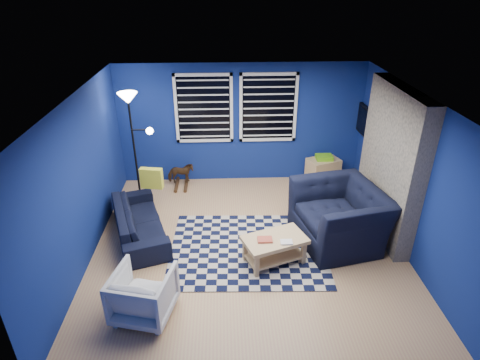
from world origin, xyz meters
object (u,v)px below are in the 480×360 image
Objects in this scene: tv at (367,124)px; sofa at (139,221)px; armchair_bent at (143,294)px; floor_lamp at (131,114)px; coffee_table at (274,245)px; rocking_horse at (181,173)px; armchair_big at (340,216)px; cabinet at (323,170)px.

sofa is at bearing -159.89° from tv.
sofa is at bearing -64.32° from armchair_bent.
floor_lamp is at bearing -65.47° from armchair_bent.
coffee_table is (2.21, -0.84, 0.05)m from sofa.
armchair_big is at bearing -133.25° from rocking_horse.
armchair_bent reaches higher than sofa.
rocking_horse reaches higher than coffee_table.
tv reaches higher than sofa.
armchair_bent reaches higher than cabinet.
rocking_horse is (0.17, 3.58, -0.05)m from armchair_bent.
floor_lamp is (-3.56, 1.60, 1.28)m from armchair_big.
tv reaches higher than coffee_table.
armchair_bent is (0.38, -1.82, 0.07)m from sofa.
sofa is 1.85m from rocking_horse.
sofa is 0.87× the size of floor_lamp.
sofa is 1.86m from armchair_bent.
sofa is at bearing -80.85° from floor_lamp.
sofa is at bearing -173.07° from cabinet.
coffee_table is 2.98m from cabinet.
armchair_big reaches higher than cabinet.
sofa is 1.28× the size of armchair_big.
coffee_table is at bearing -130.73° from tv.
armchair_bent is 0.35× the size of floor_lamp.
floor_lamp is at bearing -127.10° from armchair_big.
armchair_bent reaches higher than rocking_horse.
tv is at bearing -88.18° from sofa.
cabinet is 0.35× the size of floor_lamp.
sofa is at bearing 155.67° from rocking_horse.
cabinet is (3.19, 3.64, -0.06)m from armchair_bent.
armchair_bent is at bearing -79.23° from floor_lamp.
tv is at bearing -99.98° from rocking_horse.
tv is 5.27m from armchair_bent.
cabinet is 4.09m from floor_lamp.
tv is at bearing -125.21° from armchair_bent.
coffee_table is at bearing -154.50° from rocking_horse.
armchair_bent is 3.59m from rocking_horse.
rocking_horse is 3.02m from cabinet.
armchair_bent is 0.70× the size of coffee_table.
coffee_table is at bearing -137.24° from cabinet.
armchair_bent is at bearing -151.25° from cabinet.
sofa is 1.99m from floor_lamp.
coffee_table is 3.53m from floor_lamp.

